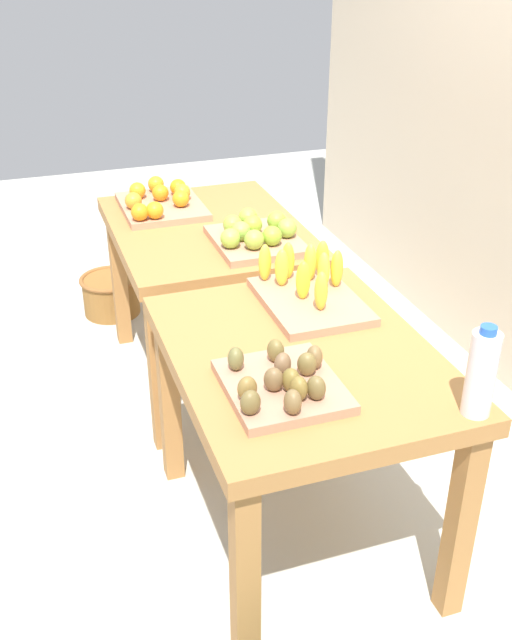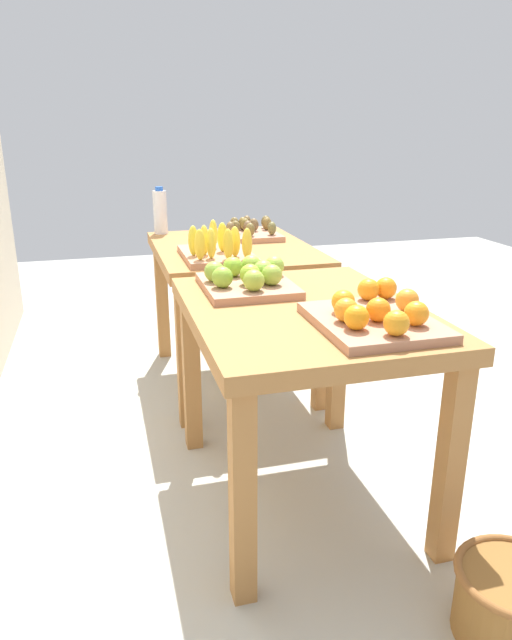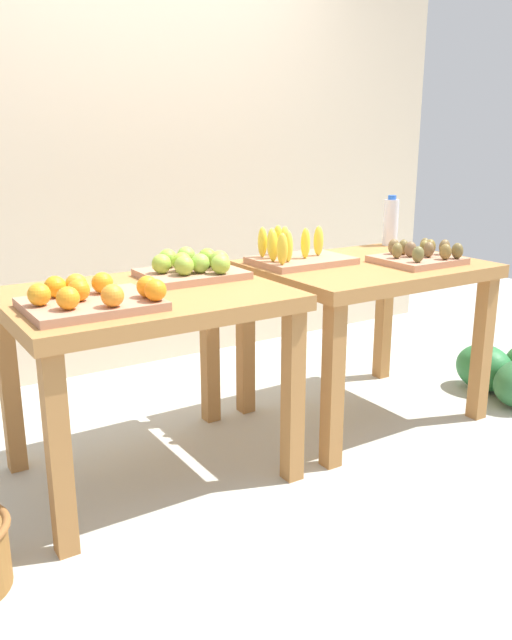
# 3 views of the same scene
# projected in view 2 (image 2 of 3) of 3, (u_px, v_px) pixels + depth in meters

# --- Properties ---
(ground_plane) EXTENTS (8.00, 8.00, 0.00)m
(ground_plane) POSITION_uv_depth(u_px,v_px,m) (261.00, 425.00, 2.81)
(ground_plane) COLOR #B1B1A7
(display_table_left) EXTENTS (1.04, 0.80, 0.77)m
(display_table_left) POSITION_uv_depth(u_px,v_px,m) (303.00, 337.00, 2.09)
(display_table_left) COLOR #A66F3A
(display_table_left) RESTS_ON ground_plane
(display_table_right) EXTENTS (1.04, 0.80, 0.77)m
(display_table_right) POSITION_uv_depth(u_px,v_px,m) (233.00, 266.00, 3.11)
(display_table_right) COLOR #A66F3A
(display_table_right) RESTS_ON ground_plane
(orange_bin) EXTENTS (0.45, 0.36, 0.11)m
(orange_bin) POSITION_uv_depth(u_px,v_px,m) (375.00, 314.00, 1.84)
(orange_bin) COLOR tan
(orange_bin) RESTS_ON display_table_left
(apple_bin) EXTENTS (0.40, 0.36, 0.11)m
(apple_bin) POSITION_uv_depth(u_px,v_px,m) (248.00, 278.00, 2.25)
(apple_bin) COLOR tan
(apple_bin) RESTS_ON display_table_left
(banana_crate) EXTENTS (0.44, 0.32, 0.17)m
(banana_crate) POSITION_uv_depth(u_px,v_px,m) (217.00, 250.00, 2.74)
(banana_crate) COLOR tan
(banana_crate) RESTS_ON display_table_right
(kiwi_bin) EXTENTS (0.36, 0.32, 0.10)m
(kiwi_bin) POSITION_uv_depth(u_px,v_px,m) (249.00, 231.00, 3.28)
(kiwi_bin) COLOR tan
(kiwi_bin) RESTS_ON display_table_right
(water_bottle) EXTENTS (0.08, 0.08, 0.27)m
(water_bottle) POSITION_uv_depth(u_px,v_px,m) (160.00, 212.00, 3.37)
(water_bottle) COLOR silver
(water_bottle) RESTS_ON display_table_right
(watermelon_pile) EXTENTS (0.64, 0.56, 0.26)m
(watermelon_pile) POSITION_uv_depth(u_px,v_px,m) (239.00, 310.00, 4.13)
(watermelon_pile) COLOR #27642D
(watermelon_pile) RESTS_ON ground_plane
(wicker_basket) EXTENTS (0.33, 0.33, 0.22)m
(wicker_basket) POSITION_uv_depth(u_px,v_px,m) (512.00, 602.00, 1.62)
(wicker_basket) COLOR brown
(wicker_basket) RESTS_ON ground_plane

